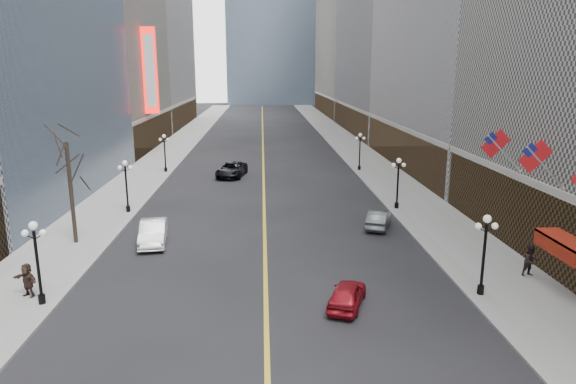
{
  "coord_description": "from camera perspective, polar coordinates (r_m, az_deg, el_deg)",
  "views": [
    {
      "loc": [
        -0.1,
        4.43,
        12.17
      ],
      "look_at": [
        0.81,
        22.44,
        7.86
      ],
      "focal_mm": 32.0,
      "sensor_mm": 36.0,
      "label": 1
    }
  ],
  "objects": [
    {
      "name": "sidewalk_east",
      "position": [
        68.15,
        9.11,
        3.06
      ],
      "size": [
        6.0,
        230.0,
        0.15
      ],
      "primitive_type": "cube",
      "color": "gray",
      "rests_on": "ground"
    },
    {
      "name": "sidewalk_west",
      "position": [
        68.11,
        -14.64,
        2.78
      ],
      "size": [
        6.0,
        230.0,
        0.15
      ],
      "primitive_type": "cube",
      "color": "gray",
      "rests_on": "ground"
    },
    {
      "name": "lane_line",
      "position": [
        76.54,
        -2.79,
        4.29
      ],
      "size": [
        0.25,
        200.0,
        0.02
      ],
      "primitive_type": "cube",
      "color": "gold",
      "rests_on": "ground"
    },
    {
      "name": "bldg_east_c",
      "position": [
        106.58,
        14.3,
        19.53
      ],
      "size": [
        26.6,
        40.6,
        48.8
      ],
      "color": "gray",
      "rests_on": "ground"
    },
    {
      "name": "streetlamp_east_1",
      "position": [
        29.69,
        21.01,
        -5.67
      ],
      "size": [
        1.26,
        0.44,
        4.52
      ],
      "color": "black",
      "rests_on": "sidewalk_east"
    },
    {
      "name": "streetlamp_east_2",
      "position": [
        46.11,
        12.13,
        1.55
      ],
      "size": [
        1.26,
        0.44,
        4.52
      ],
      "color": "black",
      "rests_on": "sidewalk_east"
    },
    {
      "name": "streetlamp_east_3",
      "position": [
        63.39,
        7.99,
        4.91
      ],
      "size": [
        1.26,
        0.44,
        4.52
      ],
      "color": "black",
      "rests_on": "sidewalk_east"
    },
    {
      "name": "streetlamp_west_1",
      "position": [
        29.61,
        -26.16,
        -6.23
      ],
      "size": [
        1.26,
        0.44,
        4.52
      ],
      "color": "black",
      "rests_on": "sidewalk_west"
    },
    {
      "name": "streetlamp_west_2",
      "position": [
        46.06,
        -17.55,
        1.21
      ],
      "size": [
        1.26,
        0.44,
        4.52
      ],
      "color": "black",
      "rests_on": "sidewalk_west"
    },
    {
      "name": "streetlamp_west_3",
      "position": [
        63.35,
        -13.55,
        4.66
      ],
      "size": [
        1.26,
        0.44,
        4.52
      ],
      "color": "black",
      "rests_on": "sidewalk_west"
    },
    {
      "name": "flag_4",
      "position": [
        31.96,
        26.03,
        3.29
      ],
      "size": [
        2.87,
        0.12,
        2.87
      ],
      "color": "#B2B2B7",
      "rests_on": "ground"
    },
    {
      "name": "flag_5",
      "position": [
        36.36,
        22.3,
        4.73
      ],
      "size": [
        2.87,
        0.12,
        2.87
      ],
      "color": "#B2B2B7",
      "rests_on": "ground"
    },
    {
      "name": "awning_c",
      "position": [
        31.61,
        28.22,
        -4.92
      ],
      "size": [
        1.4,
        4.0,
        0.93
      ],
      "color": "maroon",
      "rests_on": "ground"
    },
    {
      "name": "theatre_marquee",
      "position": [
        77.2,
        -15.07,
        12.88
      ],
      "size": [
        2.0,
        0.55,
        12.0
      ],
      "color": "red",
      "rests_on": "ground"
    },
    {
      "name": "tree_west_far",
      "position": [
        38.47,
        -23.28,
        3.48
      ],
      "size": [
        3.6,
        3.6,
        7.92
      ],
      "color": "#2D231C",
      "rests_on": "sidewalk_west"
    },
    {
      "name": "car_nb_mid",
      "position": [
        38.02,
        -14.76,
        -4.36
      ],
      "size": [
        2.38,
        5.22,
        1.66
      ],
      "primitive_type": "imported",
      "rotation": [
        0.0,
        0.0,
        0.13
      ],
      "color": "white",
      "rests_on": "ground"
    },
    {
      "name": "car_nb_far",
      "position": [
        60.08,
        -6.28,
        2.5
      ],
      "size": [
        3.83,
        6.44,
        1.68
      ],
      "primitive_type": "imported",
      "rotation": [
        0.0,
        0.0,
        -0.18
      ],
      "color": "black",
      "rests_on": "ground"
    },
    {
      "name": "car_sb_mid",
      "position": [
        27.62,
        6.58,
        -11.23
      ],
      "size": [
        2.87,
        4.28,
        1.35
      ],
      "primitive_type": "imported",
      "rotation": [
        0.0,
        0.0,
        2.79
      ],
      "color": "maroon",
      "rests_on": "ground"
    },
    {
      "name": "car_sb_far",
      "position": [
        41.09,
        10.03,
        -2.95
      ],
      "size": [
        2.91,
        4.58,
        1.42
      ],
      "primitive_type": "imported",
      "rotation": [
        0.0,
        0.0,
        2.79
      ],
      "color": "#44484A",
      "rests_on": "ground"
    },
    {
      "name": "ped_east_walk",
      "position": [
        33.97,
        25.37,
        -6.91
      ],
      "size": [
        1.0,
        0.66,
        1.91
      ],
      "primitive_type": "imported",
      "rotation": [
        0.0,
        0.0,
        0.17
      ],
      "color": "black",
      "rests_on": "sidewalk_east"
    },
    {
      "name": "ped_west_far",
      "position": [
        31.46,
        -26.99,
        -8.71
      ],
      "size": [
        1.77,
        1.31,
        1.89
      ],
      "primitive_type": "imported",
      "rotation": [
        0.0,
        0.0,
        -0.53
      ],
      "color": "#32231B",
      "rests_on": "sidewalk_west"
    }
  ]
}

